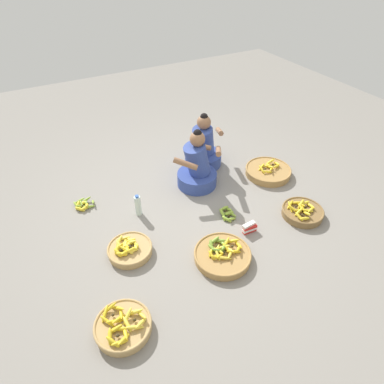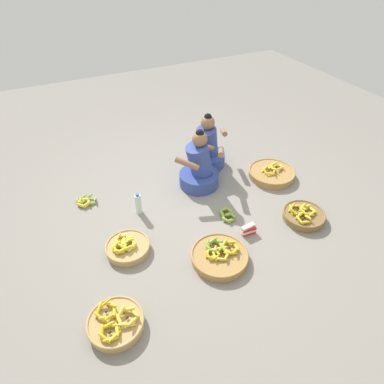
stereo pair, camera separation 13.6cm
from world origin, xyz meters
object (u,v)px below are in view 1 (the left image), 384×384
(loose_bananas_front_right, at_px, (83,205))
(water_bottle, at_px, (138,205))
(banana_basket_back_center, at_px, (129,249))
(banana_basket_back_right, at_px, (302,212))
(loose_bananas_front_left, at_px, (227,214))
(vendor_woman_front, at_px, (197,168))
(banana_basket_near_vendor, at_px, (222,255))
(packet_carton_stack, at_px, (249,228))
(vendor_woman_behind, at_px, (203,149))
(banana_basket_front_center, at_px, (123,326))
(banana_basket_mid_left, at_px, (268,171))

(loose_bananas_front_right, bearing_deg, water_bottle, -39.21)
(banana_basket_back_center, xyz_separation_m, loose_bananas_front_right, (-0.24, 0.98, -0.03))
(banana_basket_back_right, distance_m, loose_bananas_front_left, 0.89)
(vendor_woman_front, height_order, water_bottle, vendor_woman_front)
(banana_basket_near_vendor, distance_m, loose_bananas_front_right, 1.84)
(loose_bananas_front_left, distance_m, packet_carton_stack, 0.35)
(vendor_woman_behind, distance_m, banana_basket_near_vendor, 1.77)
(water_bottle, bearing_deg, loose_bananas_front_left, -30.13)
(banana_basket_front_center, xyz_separation_m, loose_bananas_front_left, (1.57, 0.78, -0.03))
(vendor_woman_front, distance_m, vendor_woman_behind, 0.50)
(banana_basket_back_center, relative_size, packet_carton_stack, 2.73)
(vendor_woman_front, height_order, banana_basket_near_vendor, vendor_woman_front)
(vendor_woman_front, xyz_separation_m, vendor_woman_behind, (0.31, 0.38, -0.01))
(vendor_woman_behind, height_order, banana_basket_front_center, vendor_woman_behind)
(loose_bananas_front_left, bearing_deg, banana_basket_back_right, -28.20)
(vendor_woman_front, height_order, banana_basket_back_center, vendor_woman_front)
(banana_basket_near_vendor, distance_m, packet_carton_stack, 0.51)
(banana_basket_mid_left, bearing_deg, banana_basket_near_vendor, -144.82)
(vendor_woman_front, distance_m, banana_basket_near_vendor, 1.31)
(vendor_woman_behind, bearing_deg, banana_basket_front_center, -134.82)
(banana_basket_front_center, bearing_deg, vendor_woman_behind, 45.18)
(banana_basket_mid_left, bearing_deg, banana_basket_back_center, -168.72)
(banana_basket_near_vendor, relative_size, banana_basket_mid_left, 0.95)
(vendor_woman_behind, xyz_separation_m, banana_basket_back_right, (0.49, -1.51, -0.20))
(vendor_woman_behind, xyz_separation_m, loose_bananas_front_right, (-1.77, -0.11, -0.22))
(vendor_woman_behind, relative_size, banana_basket_near_vendor, 1.34)
(banana_basket_near_vendor, relative_size, banana_basket_back_right, 1.21)
(banana_basket_near_vendor, relative_size, loose_bananas_front_left, 2.24)
(banana_basket_near_vendor, bearing_deg, loose_bananas_front_right, 125.30)
(vendor_woman_front, height_order, banana_basket_mid_left, vendor_woman_front)
(vendor_woman_front, distance_m, banana_basket_back_right, 1.40)
(banana_basket_near_vendor, relative_size, water_bottle, 2.08)
(banana_basket_back_right, height_order, loose_bananas_front_right, banana_basket_back_right)
(banana_basket_back_right, distance_m, banana_basket_front_center, 2.38)
(loose_bananas_front_left, bearing_deg, vendor_woman_front, 91.35)
(packet_carton_stack, bearing_deg, water_bottle, 138.41)
(banana_basket_near_vendor, bearing_deg, banana_basket_back_right, 4.86)
(banana_basket_front_center, bearing_deg, banana_basket_back_right, 8.76)
(loose_bananas_front_right, distance_m, water_bottle, 0.72)
(banana_basket_back_right, relative_size, loose_bananas_front_left, 1.84)
(vendor_woman_front, bearing_deg, banana_basket_front_center, -136.07)
(loose_bananas_front_right, bearing_deg, banana_basket_mid_left, -12.57)
(banana_basket_front_center, bearing_deg, loose_bananas_front_right, 86.77)
(banana_basket_near_vendor, distance_m, water_bottle, 1.17)
(vendor_woman_behind, height_order, banana_basket_back_right, vendor_woman_behind)
(vendor_woman_front, relative_size, banana_basket_near_vendor, 1.38)
(vendor_woman_front, xyz_separation_m, banana_basket_back_center, (-1.21, -0.71, -0.21))
(packet_carton_stack, bearing_deg, vendor_woman_front, 94.64)
(vendor_woman_behind, distance_m, loose_bananas_front_right, 1.78)
(banana_basket_back_center, xyz_separation_m, packet_carton_stack, (1.29, -0.35, 0.00))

